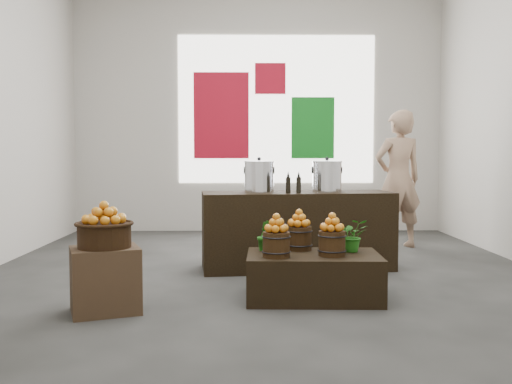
{
  "coord_description": "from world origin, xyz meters",
  "views": [
    {
      "loc": [
        -0.16,
        -5.91,
        1.27
      ],
      "look_at": [
        -0.08,
        -0.4,
        0.9
      ],
      "focal_mm": 40.0,
      "sensor_mm": 36.0,
      "label": 1
    }
  ],
  "objects_px": {
    "counter": "(297,230)",
    "display_table": "(313,276)",
    "crate": "(105,280)",
    "wicker_basket": "(104,236)",
    "stock_pot_left": "(259,178)",
    "stock_pot_center": "(327,177)",
    "shopper": "(398,179)"
  },
  "relations": [
    {
      "from": "stock_pot_center",
      "to": "shopper",
      "type": "height_order",
      "value": "shopper"
    },
    {
      "from": "shopper",
      "to": "crate",
      "type": "bearing_deg",
      "value": 31.14
    },
    {
      "from": "crate",
      "to": "wicker_basket",
      "type": "height_order",
      "value": "wicker_basket"
    },
    {
      "from": "crate",
      "to": "stock_pot_left",
      "type": "xyz_separation_m",
      "value": [
        1.27,
        1.69,
        0.75
      ]
    },
    {
      "from": "wicker_basket",
      "to": "shopper",
      "type": "bearing_deg",
      "value": 44.8
    },
    {
      "from": "stock_pot_left",
      "to": "shopper",
      "type": "xyz_separation_m",
      "value": [
        1.91,
        1.47,
        -0.08
      ]
    },
    {
      "from": "counter",
      "to": "shopper",
      "type": "bearing_deg",
      "value": 37.2
    },
    {
      "from": "display_table",
      "to": "shopper",
      "type": "height_order",
      "value": "shopper"
    },
    {
      "from": "counter",
      "to": "stock_pot_left",
      "type": "distance_m",
      "value": 0.73
    },
    {
      "from": "stock_pot_left",
      "to": "shopper",
      "type": "height_order",
      "value": "shopper"
    },
    {
      "from": "stock_pot_left",
      "to": "stock_pot_center",
      "type": "height_order",
      "value": "same"
    },
    {
      "from": "wicker_basket",
      "to": "stock_pot_left",
      "type": "bearing_deg",
      "value": 53.14
    },
    {
      "from": "counter",
      "to": "crate",
      "type": "bearing_deg",
      "value": -140.68
    },
    {
      "from": "stock_pot_left",
      "to": "wicker_basket",
      "type": "bearing_deg",
      "value": -126.86
    },
    {
      "from": "counter",
      "to": "display_table",
      "type": "bearing_deg",
      "value": -95.24
    },
    {
      "from": "wicker_basket",
      "to": "display_table",
      "type": "distance_m",
      "value": 1.81
    },
    {
      "from": "wicker_basket",
      "to": "counter",
      "type": "relative_size",
      "value": 0.2
    },
    {
      "from": "stock_pot_left",
      "to": "stock_pot_center",
      "type": "relative_size",
      "value": 1.0
    },
    {
      "from": "crate",
      "to": "shopper",
      "type": "bearing_deg",
      "value": 44.8
    },
    {
      "from": "crate",
      "to": "stock_pot_center",
      "type": "bearing_deg",
      "value": 41.29
    },
    {
      "from": "crate",
      "to": "shopper",
      "type": "xyz_separation_m",
      "value": [
        3.18,
        3.16,
        0.67
      ]
    },
    {
      "from": "counter",
      "to": "stock_pot_left",
      "type": "bearing_deg",
      "value": -180.0
    },
    {
      "from": "crate",
      "to": "stock_pot_center",
      "type": "distance_m",
      "value": 2.79
    },
    {
      "from": "crate",
      "to": "counter",
      "type": "bearing_deg",
      "value": 45.78
    },
    {
      "from": "crate",
      "to": "stock_pot_center",
      "type": "relative_size",
      "value": 1.63
    },
    {
      "from": "display_table",
      "to": "stock_pot_left",
      "type": "bearing_deg",
      "value": 111.19
    },
    {
      "from": "stock_pot_center",
      "to": "shopper",
      "type": "bearing_deg",
      "value": 50.03
    },
    {
      "from": "crate",
      "to": "stock_pot_left",
      "type": "bearing_deg",
      "value": 53.14
    },
    {
      "from": "crate",
      "to": "counter",
      "type": "relative_size",
      "value": 0.25
    },
    {
      "from": "stock_pot_left",
      "to": "shopper",
      "type": "relative_size",
      "value": 0.17
    },
    {
      "from": "counter",
      "to": "shopper",
      "type": "distance_m",
      "value": 2.12
    },
    {
      "from": "wicker_basket",
      "to": "stock_pot_left",
      "type": "distance_m",
      "value": 2.14
    }
  ]
}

